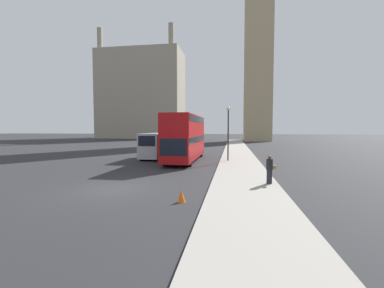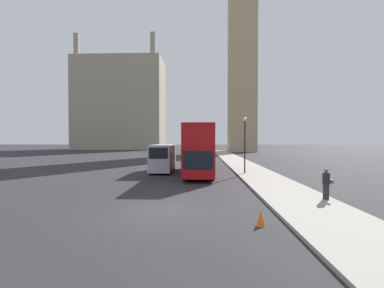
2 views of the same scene
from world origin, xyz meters
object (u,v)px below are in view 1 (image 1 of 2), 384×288
white_van (155,145)px  street_lamp (228,125)px  red_double_decker_bus (186,136)px  pedestrian (270,169)px

white_van → street_lamp: bearing=-12.5°
red_double_decker_bus → pedestrian: size_ratio=7.01×
white_van → pedestrian: white_van is taller
red_double_decker_bus → white_van: red_double_decker_bus is taller
white_van → street_lamp: street_lamp is taller
street_lamp → pedestrian: bearing=-76.4°
red_double_decker_bus → street_lamp: bearing=-6.0°
pedestrian → red_double_decker_bus: bearing=122.1°
red_double_decker_bus → street_lamp: street_lamp is taller
red_double_decker_bus → white_van: size_ratio=2.01×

